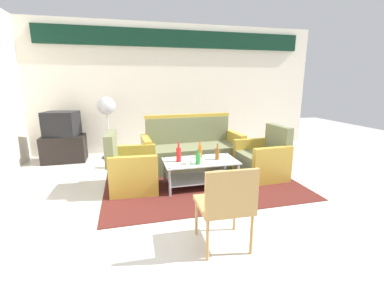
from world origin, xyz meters
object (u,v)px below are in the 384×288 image
object	(u,v)px
bottle_green	(198,158)
tv_stand	(64,149)
cup	(188,161)
armchair_left	(132,170)
bottle_brown	(217,153)
bottle_red	(179,154)
wicker_chair	(226,201)
television	(62,124)
couch	(192,151)
bottle_orange	(200,151)
pedestal_fan	(107,110)
coffee_table	(200,169)
armchair_right	(263,160)

from	to	relation	value
bottle_green	tv_stand	xyz separation A→B (m)	(-2.20, 2.07, -0.23)
cup	armchair_left	bearing A→B (deg)	160.22
bottle_brown	bottle_red	xyz separation A→B (m)	(-0.59, 0.04, 0.02)
tv_stand	wicker_chair	bearing A→B (deg)	-59.00
bottle_brown	tv_stand	distance (m)	3.20
television	wicker_chair	size ratio (longest dim) A/B	0.82
couch	tv_stand	bearing A→B (deg)	-25.31
armchair_left	bottle_green	xyz separation A→B (m)	(0.93, -0.32, 0.21)
couch	bottle_orange	size ratio (longest dim) A/B	7.03
wicker_chair	armchair_left	bearing A→B (deg)	116.79
bottle_brown	pedestal_fan	size ratio (longest dim) A/B	0.20
bottle_green	coffee_table	bearing A→B (deg)	63.56
television	armchair_right	bearing A→B (deg)	166.06
coffee_table	bottle_green	distance (m)	0.28
tv_stand	bottle_red	bearing A→B (deg)	-43.86
armchair_right	wicker_chair	bearing A→B (deg)	138.90
bottle_orange	tv_stand	size ratio (longest dim) A/B	0.32
couch	bottle_brown	world-z (taller)	couch
television	wicker_chair	xyz separation A→B (m)	(2.09, -3.48, -0.27)
armchair_left	television	world-z (taller)	television
coffee_table	television	bearing A→B (deg)	140.03
couch	bottle_green	distance (m)	1.09
bottle_green	bottle_red	bearing A→B (deg)	142.87
couch	bottle_red	bearing A→B (deg)	61.83
bottle_red	wicker_chair	size ratio (longest dim) A/B	0.35
armchair_left	bottle_brown	distance (m)	1.30
armchair_left	wicker_chair	xyz separation A→B (m)	(0.81, -1.72, 0.21)
bottle_green	cup	distance (m)	0.14
pedestal_fan	coffee_table	bearing A→B (deg)	-54.03
coffee_table	television	distance (m)	3.02
tv_stand	wicker_chair	size ratio (longest dim) A/B	0.95
bottle_red	wicker_chair	bearing A→B (deg)	-85.36
television	bottle_red	bearing A→B (deg)	149.60
bottle_green	television	xyz separation A→B (m)	(-2.20, 2.07, 0.27)
television	pedestal_fan	xyz separation A→B (m)	(0.86, 0.05, 0.25)
armchair_left	tv_stand	distance (m)	2.17
cup	television	distance (m)	2.92
couch	television	xyz separation A→B (m)	(-2.38, 1.01, 0.44)
bottle_green	pedestal_fan	bearing A→B (deg)	122.40
cup	coffee_table	bearing A→B (deg)	30.66
couch	coffee_table	world-z (taller)	couch
wicker_chair	cup	bearing A→B (deg)	92.26
tv_stand	pedestal_fan	size ratio (longest dim) A/B	0.63
bottle_green	wicker_chair	size ratio (longest dim) A/B	0.26
armchair_right	cup	world-z (taller)	armchair_right
armchair_right	coffee_table	size ratio (longest dim) A/B	0.77
armchair_left	armchair_right	world-z (taller)	same
bottle_red	armchair_right	bearing A→B (deg)	4.51
armchair_left	couch	bearing A→B (deg)	127.60
pedestal_fan	cup	bearing A→B (deg)	-59.93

